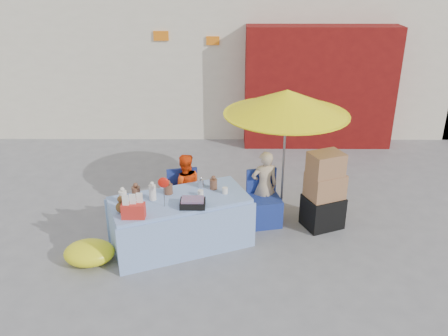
{
  "coord_description": "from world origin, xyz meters",
  "views": [
    {
      "loc": [
        0.21,
        -5.84,
        3.86
      ],
      "look_at": [
        0.16,
        0.6,
        1.0
      ],
      "focal_mm": 38.0,
      "sensor_mm": 36.0,
      "label": 1
    }
  ],
  "objects_px": {
    "market_table": "(180,221)",
    "chair_right": "(264,208)",
    "box_stack": "(324,193)",
    "chair_left": "(185,208)",
    "umbrella": "(287,103)",
    "vendor_beige": "(264,186)",
    "vendor_orange": "(185,187)"
  },
  "relations": [
    {
      "from": "market_table",
      "to": "chair_right",
      "type": "height_order",
      "value": "market_table"
    },
    {
      "from": "market_table",
      "to": "chair_right",
      "type": "bearing_deg",
      "value": 4.25
    },
    {
      "from": "vendor_beige",
      "to": "box_stack",
      "type": "distance_m",
      "value": 0.93
    },
    {
      "from": "vendor_beige",
      "to": "umbrella",
      "type": "bearing_deg",
      "value": -165.36
    },
    {
      "from": "umbrella",
      "to": "box_stack",
      "type": "xyz_separation_m",
      "value": [
        0.6,
        -0.38,
        -1.32
      ]
    },
    {
      "from": "umbrella",
      "to": "vendor_beige",
      "type": "bearing_deg",
      "value": -153.43
    },
    {
      "from": "vendor_orange",
      "to": "umbrella",
      "type": "xyz_separation_m",
      "value": [
        1.55,
        0.15,
        1.34
      ]
    },
    {
      "from": "vendor_orange",
      "to": "umbrella",
      "type": "relative_size",
      "value": 0.53
    },
    {
      "from": "market_table",
      "to": "vendor_beige",
      "type": "bearing_deg",
      "value": 8.86
    },
    {
      "from": "chair_left",
      "to": "market_table",
      "type": "bearing_deg",
      "value": -103.3
    },
    {
      "from": "vendor_orange",
      "to": "box_stack",
      "type": "bearing_deg",
      "value": 162.06
    },
    {
      "from": "market_table",
      "to": "umbrella",
      "type": "height_order",
      "value": "umbrella"
    },
    {
      "from": "chair_left",
      "to": "box_stack",
      "type": "xyz_separation_m",
      "value": [
        2.15,
        -0.09,
        0.32
      ]
    },
    {
      "from": "box_stack",
      "to": "market_table",
      "type": "bearing_deg",
      "value": -166.03
    },
    {
      "from": "vendor_beige",
      "to": "chair_left",
      "type": "bearing_deg",
      "value": -5.8
    },
    {
      "from": "umbrella",
      "to": "box_stack",
      "type": "distance_m",
      "value": 1.5
    },
    {
      "from": "chair_left",
      "to": "vendor_beige",
      "type": "bearing_deg",
      "value": -5.8
    },
    {
      "from": "vendor_beige",
      "to": "vendor_orange",
      "type": "bearing_deg",
      "value": -11.93
    },
    {
      "from": "chair_right",
      "to": "vendor_beige",
      "type": "xyz_separation_m",
      "value": [
        0.0,
        0.13,
        0.33
      ]
    },
    {
      "from": "chair_right",
      "to": "vendor_orange",
      "type": "height_order",
      "value": "vendor_orange"
    },
    {
      "from": "chair_left",
      "to": "chair_right",
      "type": "height_order",
      "value": "same"
    },
    {
      "from": "chair_left",
      "to": "vendor_orange",
      "type": "bearing_deg",
      "value": 76.69
    },
    {
      "from": "box_stack",
      "to": "chair_right",
      "type": "bearing_deg",
      "value": 174.2
    },
    {
      "from": "market_table",
      "to": "umbrella",
      "type": "bearing_deg",
      "value": 8.02
    },
    {
      "from": "chair_right",
      "to": "umbrella",
      "type": "xyz_separation_m",
      "value": [
        0.3,
        0.28,
        1.64
      ]
    },
    {
      "from": "chair_left",
      "to": "box_stack",
      "type": "relative_size",
      "value": 0.68
    },
    {
      "from": "umbrella",
      "to": "box_stack",
      "type": "height_order",
      "value": "umbrella"
    },
    {
      "from": "umbrella",
      "to": "box_stack",
      "type": "relative_size",
      "value": 1.68
    },
    {
      "from": "chair_right",
      "to": "box_stack",
      "type": "xyz_separation_m",
      "value": [
        0.9,
        -0.09,
        0.32
      ]
    },
    {
      "from": "market_table",
      "to": "chair_left",
      "type": "bearing_deg",
      "value": 66.39
    },
    {
      "from": "market_table",
      "to": "chair_right",
      "type": "xyz_separation_m",
      "value": [
        1.27,
        0.63,
        -0.13
      ]
    },
    {
      "from": "vendor_orange",
      "to": "vendor_beige",
      "type": "distance_m",
      "value": 1.25
    }
  ]
}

